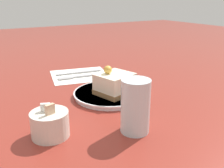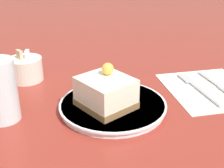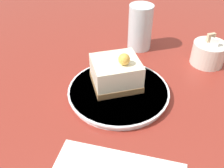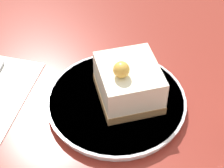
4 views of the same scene
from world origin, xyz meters
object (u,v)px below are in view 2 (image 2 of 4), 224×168
fork (195,86)px  drinking_glass (0,91)px  plate (113,106)px  cake_slice (106,92)px  knife (224,89)px  sugar_bowl (26,69)px

fork → drinking_glass: bearing=-177.8°
plate → cake_slice: 0.04m
cake_slice → drinking_glass: size_ratio=0.99×
knife → drinking_glass: (-0.48, 0.09, 0.06)m
plate → knife: plate is taller
fork → sugar_bowl: size_ratio=2.14×
fork → knife: 0.07m
plate → sugar_bowl: 0.26m
drinking_glass → fork: bearing=-6.1°
plate → sugar_bowl: bearing=120.1°
fork → drinking_glass: drinking_glass is taller
cake_slice → fork: 0.24m
knife → sugar_bowl: size_ratio=2.21×
plate → cake_slice: size_ratio=1.82×
knife → fork: bearing=144.8°
plate → cake_slice: (-0.02, -0.01, 0.04)m
plate → fork: 0.22m
plate → fork: bearing=2.9°
plate → drinking_glass: (-0.21, 0.06, 0.05)m
cake_slice → fork: bearing=-11.9°
cake_slice → sugar_bowl: cake_slice is taller
fork → drinking_glass: size_ratio=1.44×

